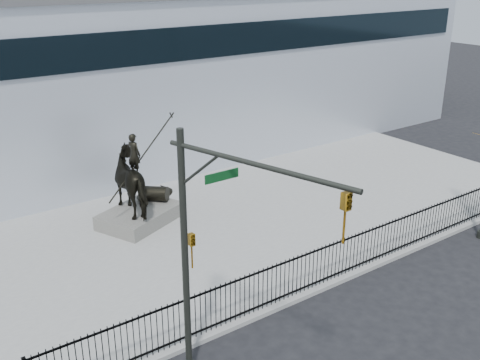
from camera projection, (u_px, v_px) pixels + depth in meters
ground at (368, 294)px, 19.23m from camera, size 120.00×120.00×0.00m
plaza at (247, 221)px, 24.51m from camera, size 30.00×12.00×0.15m
building at (116, 75)px, 32.77m from camera, size 44.00×14.00×9.00m
picket_fence at (344, 256)px, 19.85m from camera, size 22.10×0.10×1.50m
statue_plinth at (140, 216)px, 24.09m from camera, size 3.91×3.37×0.62m
equestrian_statue at (139, 181)px, 23.57m from camera, size 3.90×3.27×3.57m
traffic_signal_left at (210, 252)px, 13.64m from camera, size 1.52×4.84×7.00m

